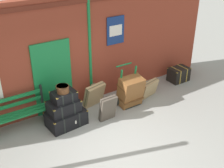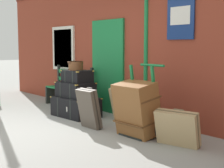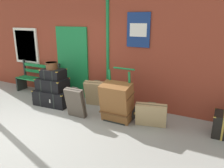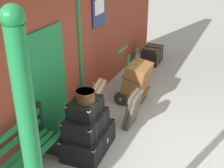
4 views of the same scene
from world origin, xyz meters
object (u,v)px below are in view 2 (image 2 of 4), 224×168
suitcase_slate (177,128)px  steamer_trunk_middle (75,90)px  platform_bench (70,89)px  steamer_trunk_base (76,107)px  round_hatbox (76,65)px  large_brown_trunk (137,109)px  porters_trolley (144,119)px  suitcase_umber (126,105)px  suitcase_olive (89,109)px  steamer_trunk_top (77,76)px

suitcase_slate → steamer_trunk_middle: bearing=179.0°
platform_bench → steamer_trunk_base: bearing=-26.5°
platform_bench → steamer_trunk_base: 1.28m
platform_bench → round_hatbox: round_hatbox is taller
round_hatbox → large_brown_trunk: (2.05, -0.14, -0.64)m
porters_trolley → suitcase_slate: bearing=-5.7°
round_hatbox → large_brown_trunk: bearing=-4.0°
suitcase_umber → platform_bench: bearing=177.2°
steamer_trunk_middle → round_hatbox: round_hatbox is taller
platform_bench → suitcase_olive: (2.18, -0.97, -0.07)m
steamer_trunk_base → porters_trolley: (2.03, 0.04, 0.06)m
round_hatbox → suitcase_slate: round_hatbox is taller
steamer_trunk_top → porters_trolley: porters_trolley is taller
platform_bench → suitcase_olive: bearing=-24.0°
steamer_trunk_middle → suitcase_slate: (2.86, -0.05, -0.30)m
platform_bench → suitcase_umber: bearing=-2.8°
steamer_trunk_top → large_brown_trunk: steamer_trunk_top is taller
steamer_trunk_middle → steamer_trunk_top: bearing=30.7°
round_hatbox → suitcase_umber: size_ratio=0.47×
steamer_trunk_base → suitcase_slate: size_ratio=1.47×
platform_bench → suitcase_olive: platform_bench is taller
suitcase_slate → suitcase_umber: size_ratio=0.99×
porters_trolley → suitcase_slate: size_ratio=1.68×
platform_bench → suitcase_slate: (3.95, -0.60, -0.17)m
suitcase_olive → porters_trolley: bearing=25.1°
steamer_trunk_middle → suitcase_slate: size_ratio=1.16×
suitcase_umber → porters_trolley: bearing=-24.3°
suitcase_slate → platform_bench: bearing=171.4°
steamer_trunk_top → porters_trolley: size_ratio=0.52×
steamer_trunk_base → large_brown_trunk: bearing=-3.6°
round_hatbox → large_brown_trunk: 2.15m
porters_trolley → round_hatbox: bearing=-179.3°
porters_trolley → platform_bench: bearing=170.7°
round_hatbox → porters_trolley: size_ratio=0.28×
round_hatbox → platform_bench: bearing=153.9°
suitcase_olive → steamer_trunk_middle: bearing=158.6°
porters_trolley → suitcase_umber: porters_trolley is taller
round_hatbox → porters_trolley: (2.05, 0.03, -0.84)m
steamer_trunk_top → large_brown_trunk: size_ratio=0.67×
suitcase_umber → steamer_trunk_middle: bearing=-159.6°
platform_bench → suitcase_olive: 2.39m
round_hatbox → suitcase_slate: 2.96m
steamer_trunk_base → large_brown_trunk: (2.03, -0.13, 0.26)m
suitcase_olive → suitcase_slate: 1.81m
steamer_trunk_base → steamer_trunk_middle: bearing=156.0°
suitcase_slate → suitcase_umber: bearing=164.0°
steamer_trunk_top → porters_trolley: (2.03, 0.00, -0.60)m
steamer_trunk_base → large_brown_trunk: size_ratio=1.12×
suitcase_slate → steamer_trunk_top: bearing=178.5°
suitcase_olive → suitcase_slate: suitcase_olive is taller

